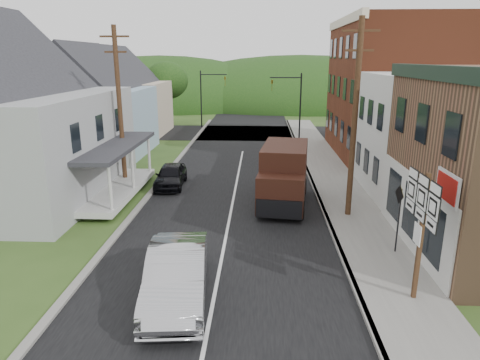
# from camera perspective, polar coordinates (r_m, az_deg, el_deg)

# --- Properties ---
(ground) EXTENTS (120.00, 120.00, 0.00)m
(ground) POSITION_cam_1_polar(r_m,az_deg,el_deg) (17.45, -2.11, -8.72)
(ground) COLOR #2D4719
(ground) RESTS_ON ground
(road) EXTENTS (9.00, 90.00, 0.02)m
(road) POSITION_cam_1_polar(r_m,az_deg,el_deg) (26.85, -0.35, 0.22)
(road) COLOR black
(road) RESTS_ON ground
(cross_road) EXTENTS (60.00, 9.00, 0.02)m
(cross_road) POSITION_cam_1_polar(r_m,az_deg,el_deg) (43.44, 0.85, 6.31)
(cross_road) COLOR black
(cross_road) RESTS_ON ground
(sidewalk_right) EXTENTS (2.80, 55.00, 0.15)m
(sidewalk_right) POSITION_cam_1_polar(r_m,az_deg,el_deg) (25.28, 12.89, -1.02)
(sidewalk_right) COLOR slate
(sidewalk_right) RESTS_ON ground
(curb_right) EXTENTS (0.20, 55.00, 0.15)m
(curb_right) POSITION_cam_1_polar(r_m,az_deg,el_deg) (25.07, 9.85, -0.99)
(curb_right) COLOR slate
(curb_right) RESTS_ON ground
(curb_left) EXTENTS (0.30, 55.00, 0.12)m
(curb_left) POSITION_cam_1_polar(r_m,az_deg,el_deg) (25.59, -11.04, -0.74)
(curb_left) COLOR slate
(curb_left) RESTS_ON ground
(storefront_white) EXTENTS (8.00, 7.00, 6.50)m
(storefront_white) POSITION_cam_1_polar(r_m,az_deg,el_deg) (25.64, 25.54, 5.35)
(storefront_white) COLOR silver
(storefront_white) RESTS_ON ground
(storefront_red) EXTENTS (8.00, 12.00, 10.00)m
(storefront_red) POSITION_cam_1_polar(r_m,az_deg,el_deg) (34.34, 19.88, 11.23)
(storefront_red) COLOR maroon
(storefront_red) RESTS_ON ground
(house_gray) EXTENTS (10.20, 12.24, 8.35)m
(house_gray) POSITION_cam_1_polar(r_m,az_deg,el_deg) (25.76, -28.86, 7.20)
(house_gray) COLOR #A2A4A7
(house_gray) RESTS_ON ground
(house_blue) EXTENTS (7.14, 8.16, 7.28)m
(house_blue) POSITION_cam_1_polar(r_m,az_deg,el_deg) (35.24, -18.12, 9.34)
(house_blue) COLOR #92AFC8
(house_blue) RESTS_ON ground
(house_cream) EXTENTS (7.14, 8.16, 7.28)m
(house_cream) POSITION_cam_1_polar(r_m,az_deg,el_deg) (43.89, -14.63, 10.77)
(house_cream) COLOR #BAA890
(house_cream) RESTS_ON ground
(utility_pole_right) EXTENTS (1.60, 0.26, 9.00)m
(utility_pole_right) POSITION_cam_1_polar(r_m,az_deg,el_deg) (19.93, 15.04, 7.84)
(utility_pole_right) COLOR #472D19
(utility_pole_right) RESTS_ON ground
(utility_pole_left) EXTENTS (1.60, 0.26, 9.00)m
(utility_pole_left) POSITION_cam_1_polar(r_m,az_deg,el_deg) (25.21, -15.75, 9.39)
(utility_pole_left) COLOR #472D19
(utility_pole_left) RESTS_ON ground
(traffic_signal_right) EXTENTS (2.87, 0.20, 6.00)m
(traffic_signal_right) POSITION_cam_1_polar(r_m,az_deg,el_deg) (39.57, 7.05, 10.73)
(traffic_signal_right) COLOR black
(traffic_signal_right) RESTS_ON ground
(traffic_signal_left) EXTENTS (2.87, 0.20, 6.00)m
(traffic_signal_left) POSITION_cam_1_polar(r_m,az_deg,el_deg) (46.78, -4.37, 11.60)
(traffic_signal_left) COLOR black
(traffic_signal_left) RESTS_ON ground
(tree_left_c) EXTENTS (5.80, 5.80, 8.41)m
(tree_left_c) POSITION_cam_1_polar(r_m,az_deg,el_deg) (41.22, -27.62, 12.34)
(tree_left_c) COLOR #382616
(tree_left_c) RESTS_ON ground
(tree_left_d) EXTENTS (4.80, 4.80, 6.94)m
(tree_left_d) POSITION_cam_1_polar(r_m,az_deg,el_deg) (48.97, -9.78, 12.93)
(tree_left_d) COLOR #382616
(tree_left_d) RESTS_ON ground
(forested_ridge) EXTENTS (90.00, 30.00, 16.00)m
(forested_ridge) POSITION_cam_1_polar(r_m,az_deg,el_deg) (71.19, 1.61, 10.09)
(forested_ridge) COLOR black
(forested_ridge) RESTS_ON ground
(silver_sedan) EXTENTS (2.29, 5.23, 1.67)m
(silver_sedan) POSITION_cam_1_polar(r_m,az_deg,el_deg) (13.66, -8.41, -12.41)
(silver_sedan) COLOR #B0B0B5
(silver_sedan) RESTS_ON ground
(dark_sedan) EXTENTS (1.71, 3.96, 1.33)m
(dark_sedan) POSITION_cam_1_polar(r_m,az_deg,el_deg) (25.27, -9.23, 0.57)
(dark_sedan) COLOR black
(dark_sedan) RESTS_ON ground
(delivery_van) EXTENTS (2.83, 5.66, 3.04)m
(delivery_van) POSITION_cam_1_polar(r_m,az_deg,el_deg) (21.79, 5.87, 0.58)
(delivery_van) COLOR black
(delivery_van) RESTS_ON ground
(route_sign_cluster) EXTENTS (0.22, 2.28, 3.98)m
(route_sign_cluster) POSITION_cam_1_polar(r_m,az_deg,el_deg) (13.67, 22.99, -4.83)
(route_sign_cluster) COLOR #472D19
(route_sign_cluster) RESTS_ON sidewalk_right
(warning_sign) EXTENTS (0.15, 0.73, 2.66)m
(warning_sign) POSITION_cam_1_polar(r_m,az_deg,el_deg) (17.02, 20.42, -3.71)
(warning_sign) COLOR black
(warning_sign) RESTS_ON sidewalk_right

